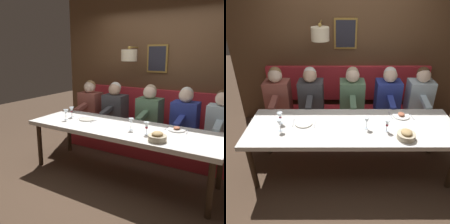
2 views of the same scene
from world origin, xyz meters
The scene contains 16 objects.
ground_plane centered at (0.00, 0.00, 0.00)m, with size 12.00×12.00×0.00m, color #4C3828.
dining_table centered at (0.00, 0.00, 0.68)m, with size 0.90×2.74×0.74m.
banquette_bench centered at (0.89, 0.00, 0.23)m, with size 0.52×2.94×0.45m, color red.
back_wall_panel centered at (1.46, 0.01, 1.36)m, with size 0.59×4.14×2.90m.
diner_nearest centered at (0.88, -1.16, 0.82)m, with size 0.60×0.40×0.79m.
diner_near centered at (0.88, -0.64, 0.82)m, with size 0.60×0.40×0.79m.
diner_middle centered at (0.88, -0.04, 0.82)m, with size 0.60×0.40×0.79m.
diner_far centered at (0.88, 0.63, 0.82)m, with size 0.60×0.40×0.79m.
diner_farthest centered at (0.88, 1.18, 0.82)m, with size 0.60×0.40×0.79m.
place_setting_0 centered at (0.06, 0.64, 0.75)m, with size 0.24×0.31×0.01m.
place_setting_1 centered at (0.25, -0.70, 0.75)m, with size 0.24×0.32×0.05m.
wine_glass_0 centered at (-0.12, -0.43, 0.86)m, with size 0.07×0.07×0.16m.
wine_glass_1 centered at (-0.11, 0.92, 0.86)m, with size 0.07×0.07×0.16m.
wine_glass_2 centered at (0.06, 0.95, 0.86)m, with size 0.07×0.07×0.16m.
wine_glass_3 centered at (-0.06, -0.18, 0.86)m, with size 0.07×0.07×0.16m.
bread_bowl centered at (-0.28, -0.63, 0.79)m, with size 0.22×0.22×0.12m.
Camera 1 is at (-2.92, -1.61, 1.76)m, focal length 39.95 mm.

